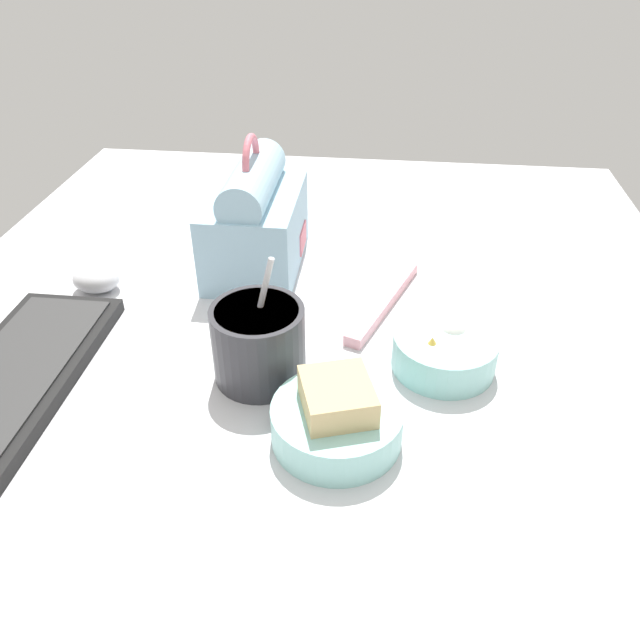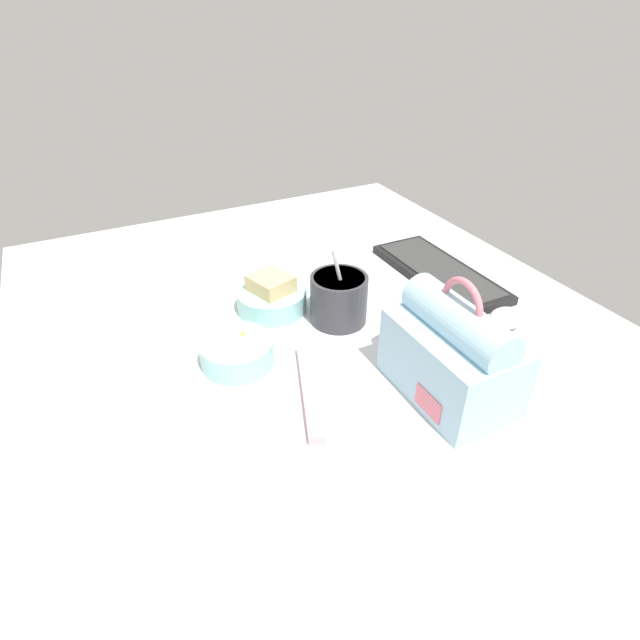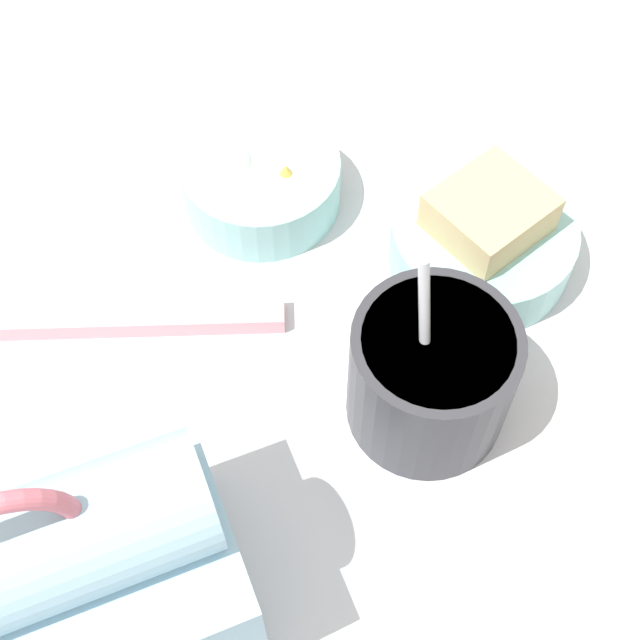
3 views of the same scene
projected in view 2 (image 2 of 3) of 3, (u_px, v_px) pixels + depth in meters
The scene contains 8 objects.
desk_surface at pixel (327, 341), 93.47cm from camera, with size 140.00×110.00×2.00cm.
keyboard at pixel (439, 272), 111.57cm from camera, with size 33.94×13.71×2.10cm.
lunch_bag at pixel (452, 354), 76.05cm from camera, with size 20.71×13.35×20.64cm.
soup_cup at pixel (339, 298), 94.88cm from camera, with size 10.94×10.94×15.85cm.
bento_bowl_sandwich at pixel (272, 297), 99.33cm from camera, with size 13.95×13.95×7.52cm.
bento_bowl_snacks at pixel (237, 352), 85.07cm from camera, with size 12.57×12.57×5.60cm.
computer_mouse at pixel (506, 318), 94.64cm from camera, with size 5.53×6.86×3.76cm.
chopstick_case at pixel (310, 390), 79.46cm from camera, with size 21.35×9.71×1.60cm.
Camera 2 is at (66.85, -35.02, 56.30)cm, focal length 28.00 mm.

